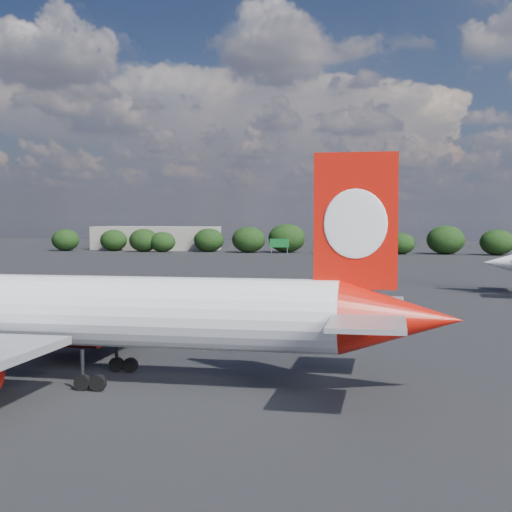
# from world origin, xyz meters

# --- Properties ---
(ground) EXTENTS (500.00, 500.00, 0.00)m
(ground) POSITION_xyz_m (0.00, 60.00, 0.00)
(ground) COLOR black
(ground) RESTS_ON ground
(qantas_airliner) EXTENTS (45.03, 42.80, 14.70)m
(qantas_airliner) POSITION_xyz_m (6.88, 5.04, 4.48)
(qantas_airliner) COLOR white
(qantas_airliner) RESTS_ON ground
(terminal_building) EXTENTS (42.00, 16.00, 8.00)m
(terminal_building) POSITION_xyz_m (-65.00, 192.00, 4.00)
(terminal_building) COLOR gray
(terminal_building) RESTS_ON ground
(highway_sign) EXTENTS (6.00, 0.30, 4.50)m
(highway_sign) POSITION_xyz_m (-18.00, 176.00, 3.13)
(highway_sign) COLOR #136327
(highway_sign) RESTS_ON ground
(billboard_yellow) EXTENTS (5.00, 0.30, 5.50)m
(billboard_yellow) POSITION_xyz_m (12.00, 182.00, 3.87)
(billboard_yellow) COLOR gold
(billboard_yellow) RESTS_ON ground
(horizon_treeline) EXTENTS (206.87, 16.04, 9.12)m
(horizon_treeline) POSITION_xyz_m (12.03, 179.85, 3.89)
(horizon_treeline) COLOR black
(horizon_treeline) RESTS_ON ground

